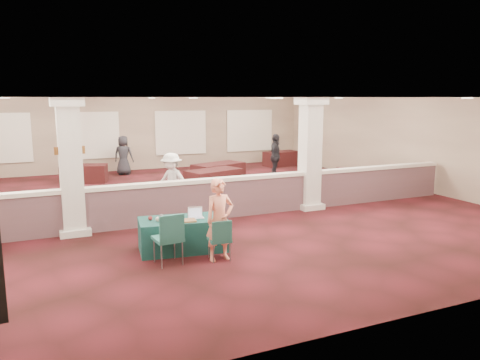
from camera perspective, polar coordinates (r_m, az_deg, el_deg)
name	(u,v)px	position (r m, az deg, el deg)	size (l,w,h in m)	color
ground	(195,207)	(13.95, -5.51, -3.28)	(16.00, 16.00, 0.00)	#471118
wall_back	(137,134)	(21.39, -12.41, 5.50)	(16.00, 0.04, 3.20)	#7E6757
wall_front	(379,216)	(6.68, 16.59, -4.24)	(16.00, 0.04, 3.20)	#7E6757
wall_right	(406,143)	(17.86, 19.62, 4.31)	(0.04, 16.00, 3.20)	#7E6757
ceiling	(193,97)	(13.58, -5.74, 9.98)	(16.00, 16.00, 0.02)	silver
partition_wall	(213,198)	(12.44, -3.36, -2.20)	(15.60, 0.28, 1.10)	brown
column_left	(71,166)	(11.53, -19.94, 1.64)	(0.72, 0.72, 3.20)	silver
column_right	(310,153)	(13.60, 8.53, 3.32)	(0.72, 0.72, 3.20)	silver
sconce_left	(57,151)	(11.47, -21.44, 3.33)	(0.12, 0.12, 0.18)	brown
sconce_right	(82,150)	(11.51, -18.66, 3.52)	(0.12, 0.12, 0.18)	brown
near_table	(183,234)	(10.02, -6.99, -6.60)	(1.79, 0.90, 0.69)	#0F3936
conf_chair_main	(220,237)	(9.29, -2.40, -6.92)	(0.45, 0.45, 0.83)	#205E56
conf_chair_side	(169,235)	(9.11, -8.59, -6.62)	(0.56, 0.56, 1.03)	#205E56
woman	(220,220)	(9.25, -2.50, -4.87)	(0.59, 0.39, 1.64)	#FF886E
far_table_front_center	(214,181)	(16.09, -3.23, -0.07)	(1.89, 0.95, 0.77)	black
far_table_front_right	(364,178)	(17.21, 14.87, 0.18)	(1.76, 0.88, 0.72)	black
far_table_back_left	(84,174)	(18.83, -18.47, 0.76)	(1.66, 0.83, 0.67)	black
far_table_back_center	(219,174)	(17.49, -2.63, 0.78)	(1.93, 0.96, 0.78)	black
far_table_back_right	(281,158)	(22.36, 5.08, 2.63)	(1.67, 0.84, 0.68)	black
attendee_b	(172,181)	(13.59, -8.33, -0.16)	(1.05, 0.48, 1.64)	beige
attendee_c	(275,157)	(18.52, 4.34, 2.86)	(1.05, 0.50, 1.80)	black
attendee_d	(124,155)	(20.15, -14.01, 2.94)	(0.81, 0.44, 1.64)	black
laptop_base	(196,218)	(9.92, -5.37, -4.61)	(0.31, 0.22, 0.02)	silver
laptop_screen	(195,211)	(10.00, -5.50, -3.84)	(0.31, 0.01, 0.21)	silver
screen_glow	(195,212)	(10.00, -5.49, -3.93)	(0.28, 0.00, 0.18)	silver
knitting	(187,221)	(9.70, -6.53, -4.94)	(0.38, 0.28, 0.03)	#B4671C
yarn_cream	(158,219)	(9.75, -9.97, -4.72)	(0.10, 0.10, 0.10)	#BFB19E
yarn_red	(150,218)	(9.88, -10.88, -4.59)	(0.09, 0.09, 0.09)	maroon
yarn_grey	(161,216)	(9.96, -9.57, -4.41)	(0.10, 0.10, 0.10)	#505055
scissors	(214,219)	(9.78, -3.22, -4.81)	(0.11, 0.03, 0.01)	#B22313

